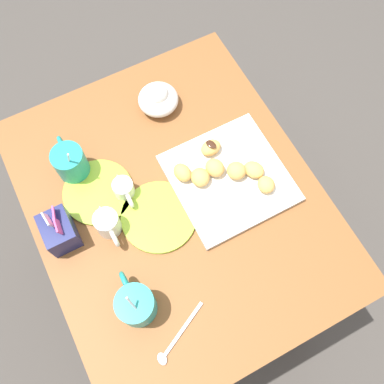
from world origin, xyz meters
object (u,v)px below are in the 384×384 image
dining_table (178,220)px  beignet_3 (266,185)px  cream_pitcher_white (108,224)px  chocolate_sauce_pitcher (124,189)px  beignet_6 (254,170)px  pastry_plate_square (229,178)px  saucer_lime_right (98,192)px  saucer_lime_left (159,217)px  beignet_1 (182,173)px  sugar_caddy (59,231)px  beignet_5 (200,177)px  beignet_0 (215,168)px  coffee_mug_teal_left (136,304)px  beignet_2 (236,171)px  coffee_mug_teal_right (70,162)px  ice_cream_bowl (158,98)px  beignet_4 (211,148)px

dining_table → beignet_3: bearing=-109.5°
cream_pitcher_white → chocolate_sauce_pitcher: size_ratio=1.14×
cream_pitcher_white → beignet_6: bearing=-95.5°
pastry_plate_square → saucer_lime_right: bearing=68.8°
saucer_lime_left → beignet_6: 0.27m
pastry_plate_square → beignet_1: beignet_1 is taller
sugar_caddy → beignet_3: 0.52m
dining_table → beignet_5: bearing=-77.8°
dining_table → beignet_0: beignet_0 is taller
chocolate_sauce_pitcher → coffee_mug_teal_left: bearing=161.7°
cream_pitcher_white → beignet_2: cream_pitcher_white is taller
sugar_caddy → chocolate_sauce_pitcher: 0.18m
saucer_lime_right → saucer_lime_left: bearing=-140.6°
coffee_mug_teal_right → cream_pitcher_white: size_ratio=1.38×
saucer_lime_left → beignet_5: 0.14m
beignet_6 → coffee_mug_teal_left: bearing=112.5°
sugar_caddy → beignet_3: sugar_caddy is taller
pastry_plate_square → beignet_0: size_ratio=5.44×
coffee_mug_teal_left → beignet_1: 0.34m
coffee_mug_teal_right → beignet_6: size_ratio=2.66×
beignet_5 → ice_cream_bowl: bearing=-1.9°
chocolate_sauce_pitcher → beignet_4: chocolate_sauce_pitcher is taller
saucer_lime_left → beignet_2: (0.01, -0.23, 0.03)m
coffee_mug_teal_right → cream_pitcher_white: bearing=-174.3°
pastry_plate_square → beignet_6: beignet_6 is taller
beignet_6 → beignet_4: bearing=32.4°
chocolate_sauce_pitcher → beignet_6: size_ratio=1.70×
chocolate_sauce_pitcher → ice_cream_bowl: bearing=-44.0°
chocolate_sauce_pitcher → saucer_lime_right: 0.07m
coffee_mug_teal_left → beignet_6: 0.44m
saucer_lime_right → beignet_2: size_ratio=3.61×
cream_pitcher_white → ice_cream_bowl: bearing=-44.6°
dining_table → pastry_plate_square: 0.22m
dining_table → pastry_plate_square: (-0.01, -0.15, 0.16)m
saucer_lime_left → beignet_3: (-0.06, -0.27, 0.03)m
beignet_3 → beignet_6: size_ratio=0.87×
beignet_1 → beignet_3: beignet_1 is taller
saucer_lime_right → dining_table: bearing=-124.4°
coffee_mug_teal_left → beignet_3: (0.12, -0.41, -0.02)m
saucer_lime_right → coffee_mug_teal_left: bearing=174.5°
chocolate_sauce_pitcher → saucer_lime_left: bearing=-154.1°
pastry_plate_square → beignet_6: size_ratio=5.21×
sugar_caddy → beignet_2: 0.46m
ice_cream_bowl → beignet_3: bearing=-160.0°
pastry_plate_square → beignet_0: 0.05m
coffee_mug_teal_left → saucer_lime_left: 0.23m
beignet_5 → saucer_lime_right: bearing=68.6°
ice_cream_bowl → beignet_6: ice_cream_bowl is taller
saucer_lime_right → chocolate_sauce_pitcher: bearing=-119.2°
beignet_0 → beignet_6: bearing=-119.6°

